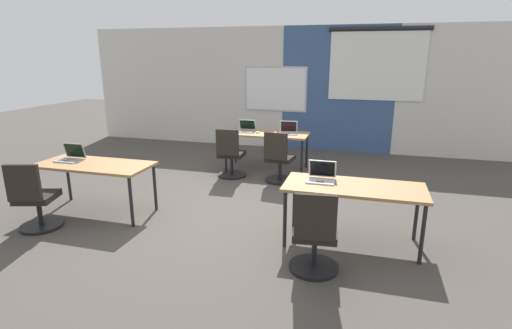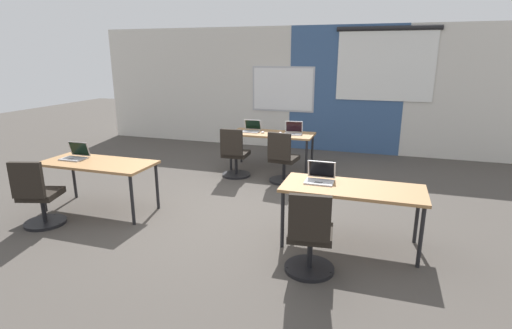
% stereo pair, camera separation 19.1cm
% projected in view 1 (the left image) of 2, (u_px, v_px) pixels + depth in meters
% --- Properties ---
extents(ground_plane, '(24.00, 24.00, 0.00)m').
position_uv_depth(ground_plane, '(229.00, 209.00, 5.72)').
color(ground_plane, '#47423D').
extents(back_wall_assembly, '(10.00, 0.27, 2.80)m').
position_uv_depth(back_wall_assembly, '(290.00, 88.00, 9.22)').
color(back_wall_assembly, silver).
rests_on(back_wall_assembly, ground).
extents(desk_near_left, '(1.60, 0.70, 0.72)m').
position_uv_depth(desk_near_left, '(95.00, 168.00, 5.45)').
color(desk_near_left, '#A37547').
rests_on(desk_near_left, ground).
extents(desk_near_right, '(1.60, 0.70, 0.72)m').
position_uv_depth(desk_near_right, '(354.00, 191.00, 4.53)').
color(desk_near_right, '#A37547').
rests_on(desk_near_right, ground).
extents(desk_far_center, '(1.60, 0.70, 0.72)m').
position_uv_depth(desk_far_center, '(267.00, 136.00, 7.58)').
color(desk_far_center, '#A37547').
rests_on(desk_far_center, ground).
extents(laptop_far_right, '(0.36, 0.31, 0.23)m').
position_uv_depth(laptop_far_right, '(288.00, 131.00, 7.47)').
color(laptop_far_right, silver).
rests_on(laptop_far_right, desk_far_center).
extents(mousepad_far_right, '(0.22, 0.19, 0.00)m').
position_uv_depth(mousepad_far_right, '(275.00, 134.00, 7.49)').
color(mousepad_far_right, '#23512D').
rests_on(mousepad_far_right, desk_far_center).
extents(mouse_far_right, '(0.06, 0.10, 0.03)m').
position_uv_depth(mouse_far_right, '(275.00, 133.00, 7.48)').
color(mouse_far_right, silver).
rests_on(mouse_far_right, mousepad_far_right).
extents(chair_far_right, '(0.52, 0.56, 0.92)m').
position_uv_depth(chair_far_right, '(279.00, 162.00, 6.84)').
color(chair_far_right, black).
rests_on(chair_far_right, ground).
extents(laptop_far_left, '(0.35, 0.34, 0.22)m').
position_uv_depth(laptop_far_left, '(246.00, 129.00, 7.68)').
color(laptop_far_left, '#B7B7BC').
rests_on(laptop_far_left, desk_far_center).
extents(mouse_far_left, '(0.08, 0.11, 0.03)m').
position_uv_depth(mouse_far_left, '(258.00, 132.00, 7.55)').
color(mouse_far_left, silver).
rests_on(mouse_far_left, desk_far_center).
extents(chair_far_left, '(0.52, 0.55, 0.92)m').
position_uv_depth(chair_far_left, '(231.00, 157.00, 7.13)').
color(chair_far_left, black).
rests_on(chair_far_left, ground).
extents(laptop_near_right_inner, '(0.33, 0.29, 0.23)m').
position_uv_depth(laptop_near_right_inner, '(321.00, 177.00, 4.68)').
color(laptop_near_right_inner, silver).
rests_on(laptop_near_right_inner, desk_near_right).
extents(chair_near_right_inner, '(0.52, 0.56, 0.92)m').
position_uv_depth(chair_near_right_inner, '(315.00, 239.00, 3.97)').
color(chair_near_right_inner, black).
rests_on(chair_near_right_inner, ground).
extents(laptop_near_left_end, '(0.33, 0.29, 0.23)m').
position_uv_depth(laptop_near_left_end, '(71.00, 157.00, 5.59)').
color(laptop_near_left_end, '#9E9EA3').
rests_on(laptop_near_left_end, desk_near_left).
extents(chair_near_left_end, '(0.55, 0.60, 0.92)m').
position_uv_depth(chair_near_left_end, '(35.00, 202.00, 4.96)').
color(chair_near_left_end, black).
rests_on(chair_near_left_end, ground).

